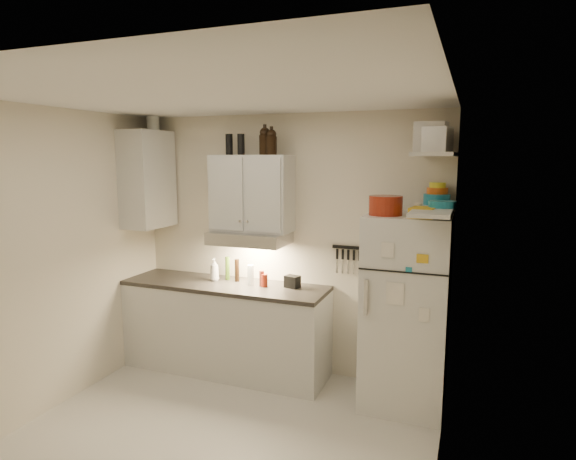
% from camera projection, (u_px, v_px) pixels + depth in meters
% --- Properties ---
extents(floor, '(3.20, 3.00, 0.02)m').
position_uv_depth(floor, '(215.00, 446.00, 3.68)').
color(floor, beige).
rests_on(floor, ground).
extents(ceiling, '(3.20, 3.00, 0.02)m').
position_uv_depth(ceiling, '(207.00, 93.00, 3.29)').
color(ceiling, white).
rests_on(ceiling, ground).
extents(back_wall, '(3.20, 0.02, 2.60)m').
position_uv_depth(back_wall, '(287.00, 245.00, 4.88)').
color(back_wall, beige).
rests_on(back_wall, ground).
extents(left_wall, '(0.02, 3.00, 2.60)m').
position_uv_depth(left_wall, '(44.00, 262.00, 4.06)').
color(left_wall, beige).
rests_on(left_wall, ground).
extents(right_wall, '(0.02, 3.00, 2.60)m').
position_uv_depth(right_wall, '(444.00, 304.00, 2.91)').
color(right_wall, beige).
rests_on(right_wall, ground).
extents(base_cabinet, '(2.10, 0.60, 0.88)m').
position_uv_depth(base_cabinet, '(226.00, 329.00, 4.92)').
color(base_cabinet, silver).
rests_on(base_cabinet, floor).
extents(countertop, '(2.10, 0.62, 0.04)m').
position_uv_depth(countertop, '(225.00, 285.00, 4.85)').
color(countertop, '#2E2A27').
rests_on(countertop, base_cabinet).
extents(upper_cabinet, '(0.80, 0.33, 0.75)m').
position_uv_depth(upper_cabinet, '(252.00, 193.00, 4.74)').
color(upper_cabinet, silver).
rests_on(upper_cabinet, back_wall).
extents(side_cabinet, '(0.33, 0.55, 1.00)m').
position_uv_depth(side_cabinet, '(148.00, 179.00, 5.00)').
color(side_cabinet, silver).
rests_on(side_cabinet, left_wall).
extents(range_hood, '(0.76, 0.46, 0.12)m').
position_uv_depth(range_hood, '(250.00, 238.00, 4.75)').
color(range_hood, silver).
rests_on(range_hood, back_wall).
extents(fridge, '(0.70, 0.68, 1.70)m').
position_uv_depth(fridge, '(406.00, 312.00, 4.17)').
color(fridge, silver).
rests_on(fridge, floor).
extents(shelf_hi, '(0.30, 0.95, 0.03)m').
position_uv_depth(shelf_hi, '(436.00, 154.00, 3.78)').
color(shelf_hi, silver).
rests_on(shelf_hi, right_wall).
extents(shelf_lo, '(0.30, 0.95, 0.03)m').
position_uv_depth(shelf_lo, '(433.00, 210.00, 3.84)').
color(shelf_lo, silver).
rests_on(shelf_lo, right_wall).
extents(knife_strip, '(0.42, 0.02, 0.03)m').
position_uv_depth(knife_strip, '(354.00, 248.00, 4.60)').
color(knife_strip, black).
rests_on(knife_strip, back_wall).
extents(dutch_oven, '(0.31, 0.31, 0.16)m').
position_uv_depth(dutch_oven, '(386.00, 205.00, 4.00)').
color(dutch_oven, maroon).
rests_on(dutch_oven, fridge).
extents(book_stack, '(0.22, 0.26, 0.08)m').
position_uv_depth(book_stack, '(423.00, 212.00, 3.85)').
color(book_stack, gold).
rests_on(book_stack, fridge).
extents(spice_jar, '(0.06, 0.06, 0.10)m').
position_uv_depth(spice_jar, '(418.00, 209.00, 4.01)').
color(spice_jar, silver).
rests_on(spice_jar, fridge).
extents(stock_pot, '(0.36, 0.36, 0.21)m').
position_uv_depth(stock_pot, '(430.00, 140.00, 4.02)').
color(stock_pot, silver).
rests_on(stock_pot, shelf_hi).
extents(tin_a, '(0.25, 0.22, 0.23)m').
position_uv_depth(tin_a, '(431.00, 137.00, 3.67)').
color(tin_a, '#AAAAAD').
rests_on(tin_a, shelf_hi).
extents(tin_b, '(0.21, 0.21, 0.18)m').
position_uv_depth(tin_b, '(438.00, 140.00, 3.45)').
color(tin_b, '#AAAAAD').
rests_on(tin_b, shelf_hi).
extents(bowl_teal, '(0.22, 0.22, 0.09)m').
position_uv_depth(bowl_teal, '(437.00, 199.00, 4.13)').
color(bowl_teal, teal).
rests_on(bowl_teal, shelf_lo).
extents(bowl_orange, '(0.18, 0.18, 0.05)m').
position_uv_depth(bowl_orange, '(437.00, 191.00, 4.15)').
color(bowl_orange, '#CC5213').
rests_on(bowl_orange, bowl_teal).
extents(bowl_yellow, '(0.14, 0.14, 0.04)m').
position_uv_depth(bowl_yellow, '(438.00, 185.00, 4.15)').
color(bowl_yellow, yellow).
rests_on(bowl_yellow, bowl_orange).
extents(plates, '(0.25, 0.25, 0.05)m').
position_uv_depth(plates, '(442.00, 204.00, 3.88)').
color(plates, teal).
rests_on(plates, shelf_lo).
extents(growler_a, '(0.11, 0.11, 0.26)m').
position_uv_depth(growler_a, '(265.00, 141.00, 4.57)').
color(growler_a, black).
rests_on(growler_a, upper_cabinet).
extents(growler_b, '(0.13, 0.13, 0.24)m').
position_uv_depth(growler_b, '(271.00, 142.00, 4.51)').
color(growler_b, black).
rests_on(growler_b, upper_cabinet).
extents(thermos_a, '(0.09, 0.09, 0.20)m').
position_uv_depth(thermos_a, '(241.00, 144.00, 4.69)').
color(thermos_a, black).
rests_on(thermos_a, upper_cabinet).
extents(thermos_b, '(0.08, 0.08, 0.21)m').
position_uv_depth(thermos_b, '(229.00, 144.00, 4.78)').
color(thermos_b, black).
rests_on(thermos_b, upper_cabinet).
extents(side_jar, '(0.16, 0.16, 0.17)m').
position_uv_depth(side_jar, '(153.00, 122.00, 4.99)').
color(side_jar, silver).
rests_on(side_jar, side_cabinet).
extents(soap_bottle, '(0.11, 0.11, 0.26)m').
position_uv_depth(soap_bottle, '(214.00, 268.00, 4.93)').
color(soap_bottle, silver).
rests_on(soap_bottle, countertop).
extents(pepper_mill, '(0.06, 0.06, 0.16)m').
position_uv_depth(pepper_mill, '(262.00, 278.00, 4.73)').
color(pepper_mill, maroon).
rests_on(pepper_mill, countertop).
extents(oil_bottle, '(0.06, 0.06, 0.24)m').
position_uv_depth(oil_bottle, '(228.00, 268.00, 4.97)').
color(oil_bottle, '#3E6018').
rests_on(oil_bottle, countertop).
extents(vinegar_bottle, '(0.05, 0.05, 0.23)m').
position_uv_depth(vinegar_bottle, '(237.00, 270.00, 4.90)').
color(vinegar_bottle, black).
rests_on(vinegar_bottle, countertop).
extents(clear_bottle, '(0.08, 0.08, 0.20)m').
position_uv_depth(clear_bottle, '(251.00, 275.00, 4.79)').
color(clear_bottle, silver).
rests_on(clear_bottle, countertop).
extents(red_jar, '(0.07, 0.07, 0.13)m').
position_uv_depth(red_jar, '(264.00, 280.00, 4.70)').
color(red_jar, maroon).
rests_on(red_jar, countertop).
extents(caddy, '(0.16, 0.13, 0.12)m').
position_uv_depth(caddy, '(292.00, 282.00, 4.68)').
color(caddy, black).
rests_on(caddy, countertop).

